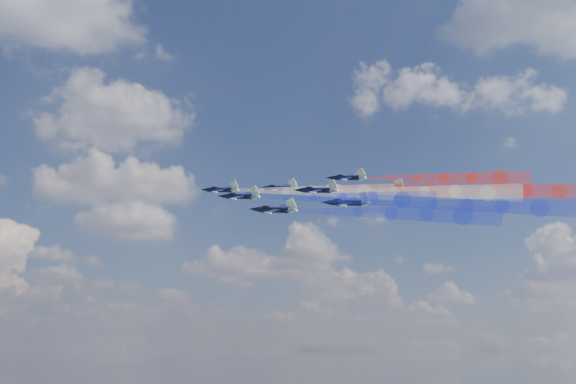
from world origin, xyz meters
name	(u,v)px	position (x,y,z in m)	size (l,w,h in m)	color
jet_lead	(221,190)	(-30.08, -4.16, 147.08)	(9.42, 11.78, 3.14)	black
trail_lead	(311,191)	(-13.99, -23.44, 144.08)	(3.93, 40.19, 3.93)	silver
jet_inner_left	(240,196)	(-30.52, -20.19, 141.93)	(9.42, 11.78, 3.14)	black
trail_inner_left	(341,198)	(-14.42, -39.48, 138.93)	(3.93, 40.19, 3.93)	#1825D3
jet_inner_right	(279,188)	(-16.07, -9.05, 147.83)	(9.42, 11.78, 3.14)	black
trail_inner_right	(373,189)	(0.02, -28.33, 144.82)	(3.93, 40.19, 3.93)	red
jet_outer_left	(275,210)	(-28.68, -36.81, 135.71)	(9.42, 11.78, 3.14)	black
trail_outer_left	(392,213)	(-12.59, -56.09, 132.71)	(3.93, 40.19, 3.93)	#1825D3
jet_center_third	(317,190)	(-13.80, -26.54, 143.58)	(9.42, 11.78, 3.14)	black
trail_center_third	(424,191)	(2.30, -45.82, 140.58)	(3.93, 40.19, 3.93)	silver
jet_outer_right	(347,178)	(1.35, -13.45, 151.30)	(9.42, 11.78, 3.14)	black
trail_outer_right	(443,178)	(17.45, -32.73, 148.30)	(3.93, 40.19, 3.93)	red
jet_rear_left	(347,203)	(-13.17, -39.72, 137.98)	(9.42, 11.78, 3.14)	black
trail_rear_left	(467,205)	(2.92, -59.00, 134.97)	(3.93, 40.19, 3.93)	#1825D3
jet_rear_right	(383,189)	(1.62, -30.54, 144.41)	(9.42, 11.78, 3.14)	black
trail_rear_right	(493,190)	(17.72, -49.83, 141.40)	(3.93, 40.19, 3.93)	red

